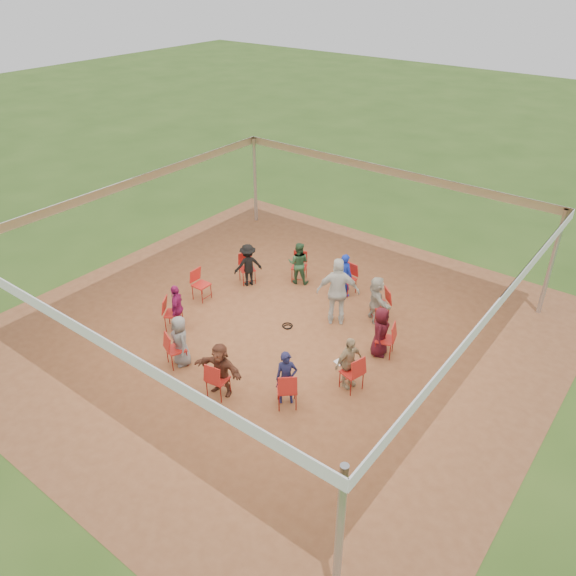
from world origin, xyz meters
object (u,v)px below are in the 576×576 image
Objects in this scene: chair_2 at (380,305)px; person_seated_2 at (376,299)px; chair_8 at (176,349)px; chair_4 at (299,267)px; chair_5 at (247,269)px; chair_6 at (201,285)px; person_seated_6 at (177,307)px; person_seated_4 at (298,263)px; person_seated_5 at (248,265)px; laptop at (344,360)px; standing_person at (338,292)px; chair_3 at (347,279)px; person_seated_9 at (286,378)px; chair_10 at (287,389)px; person_seated_8 at (221,369)px; person_seated_0 at (349,363)px; chair_0 at (352,372)px; chair_7 at (173,314)px; chair_1 at (385,339)px; chair_9 at (218,379)px; person_seated_1 at (381,332)px; person_seated_3 at (345,275)px; cable_coil at (288,326)px; person_seated_7 at (180,341)px.

chair_2 is 0.70× the size of person_seated_2.
chair_2 is 5.36m from chair_8.
chair_5 is at bearing 16.36° from chair_4.
person_seated_6 is (0.55, -1.39, 0.20)m from chair_6.
person_seated_4 is 1.00× the size of person_seated_5.
person_seated_5 reaches higher than laptop.
chair_8 is 4.82m from person_seated_4.
standing_person is 2.41m from laptop.
person_seated_9 is (1.39, -4.61, 0.20)m from chair_3.
person_seated_8 reaches higher than chair_10.
person_seated_2 is at bearing 32.73° from person_seated_0.
person_seated_8 is at bearing 145.25° from chair_0.
chair_2 is 1.00× the size of chair_7.
chair_1 is 1.00× the size of chair_2.
chair_9 is (-2.18, -1.95, 0.00)m from chair_0.
person_seated_9 is at bearing 163.64° from person_seated_0.
person_seated_9 is at bearing 82.00° from chair_5.
chair_6 is (-3.04, -2.73, 0.00)m from chair_3.
person_seated_4 is at bearing 64.61° from laptop.
chair_7 is at bearing 98.37° from person_seated_1.
person_seated_3 is (-2.14, 1.79, 0.00)m from person_seated_1.
chair_5 and chair_10 have the same top height.
chair_4 is 1.00× the size of chair_10.
chair_1 is at bearing 81.82° from chair_7.
chair_3 is at bearing 168.05° from person_seated_4.
chair_7 is 0.70× the size of person_seated_3.
person_seated_6 is at bearing 113.95° from chair_0.
person_seated_3 and person_seated_9 have the same top height.
chair_3 is 0.70× the size of person_seated_8.
chair_10 is at bearing 11.95° from person_seated_8.
person_seated_6 is at bearing 20.78° from chair_6.
chair_8 is 0.70× the size of person_seated_2.
chair_4 is 2.87m from person_seated_2.
chair_10 is at bearing 147.27° from chair_1.
laptop is at bearing 153.03° from chair_1.
person_seated_9 is at bearing -52.91° from cable_coil.
chair_1 is 1.48m from laptop.
chair_5 is at bearing 114.55° from chair_9.
person_seated_7 is 4.15m from standing_person.
chair_6 is at bearing 147.27° from chair_8.
person_seated_9 is (-0.77, -1.24, 0.00)m from person_seated_0.
cable_coil is (2.18, 1.76, -0.63)m from person_seated_6.
chair_8 is (1.17, -0.98, 0.00)m from chair_7.
cable_coil is (-1.71, -1.75, -0.43)m from chair_2.
person_seated_2 is at bearing 129.78° from chair_5.
person_seated_1 is (3.55, 3.25, 0.20)m from chair_8.
person_seated_5 is (-2.52, -1.21, 0.00)m from person_seated_3.
chair_4 is 5.36m from chair_9.
person_seated_6 is at bearing 163.64° from person_seated_7.
person_seated_5 is at bearing 90.00° from chair_5.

